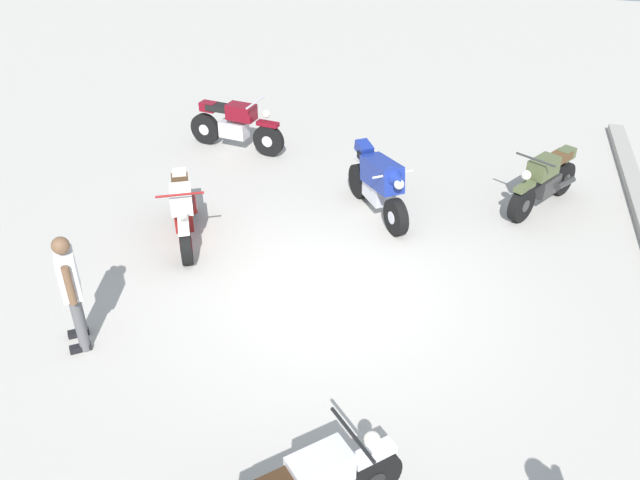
% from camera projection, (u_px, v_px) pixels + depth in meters
% --- Properties ---
extents(ground_plane, '(40.00, 40.00, 0.00)m').
position_uv_depth(ground_plane, '(332.00, 290.00, 9.33)').
color(ground_plane, '#B7B2A8').
extents(motorcycle_olive_vintage, '(1.74, 1.16, 1.07)m').
position_uv_depth(motorcycle_olive_vintage, '(545.00, 181.00, 11.09)').
color(motorcycle_olive_vintage, black).
rests_on(motorcycle_olive_vintage, ground).
extents(motorcycle_maroon_cruiser, '(0.77, 2.08, 1.09)m').
position_uv_depth(motorcycle_maroon_cruiser, '(235.00, 125.00, 13.05)').
color(motorcycle_maroon_cruiser, black).
rests_on(motorcycle_maroon_cruiser, ground).
extents(motorcycle_cream_vintage, '(1.82, 1.03, 1.07)m').
position_uv_depth(motorcycle_cream_vintage, '(183.00, 212.00, 10.22)').
color(motorcycle_cream_vintage, black).
rests_on(motorcycle_cream_vintage, ground).
extents(motorcycle_blue_sportbike, '(1.70, 1.29, 1.14)m').
position_uv_depth(motorcycle_blue_sportbike, '(379.00, 183.00, 10.81)').
color(motorcycle_blue_sportbike, black).
rests_on(motorcycle_blue_sportbike, ground).
extents(person_in_white_shirt, '(0.55, 0.49, 1.58)m').
position_uv_depth(person_in_white_shirt, '(71.00, 286.00, 7.92)').
color(person_in_white_shirt, '#59595B').
rests_on(person_in_white_shirt, ground).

